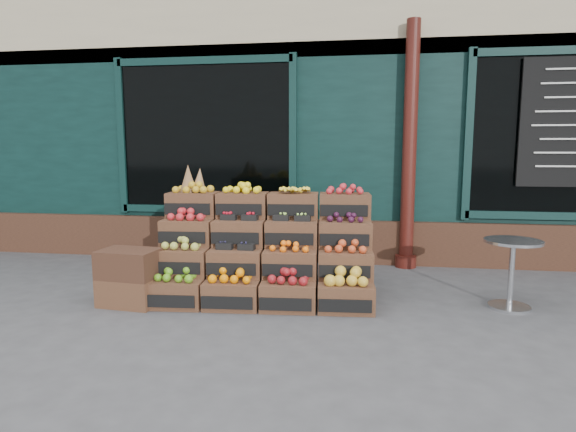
# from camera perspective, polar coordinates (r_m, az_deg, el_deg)

# --- Properties ---
(ground) EXTENTS (60.00, 60.00, 0.00)m
(ground) POSITION_cam_1_polar(r_m,az_deg,el_deg) (4.75, 1.15, -11.44)
(ground) COLOR #444446
(ground) RESTS_ON ground
(shop_facade) EXTENTS (12.00, 6.24, 4.80)m
(shop_facade) POSITION_cam_1_polar(r_m,az_deg,el_deg) (9.61, 5.26, 12.85)
(shop_facade) COLOR black
(shop_facade) RESTS_ON ground
(crate_display) EXTENTS (2.32, 1.24, 1.41)m
(crate_display) POSITION_cam_1_polar(r_m,az_deg,el_deg) (5.22, -2.73, -4.70)
(crate_display) COLOR #523220
(crate_display) RESTS_ON ground
(spare_crates) EXTENTS (0.61, 0.45, 0.57)m
(spare_crates) POSITION_cam_1_polar(r_m,az_deg,el_deg) (5.17, -18.26, -6.92)
(spare_crates) COLOR #523220
(spare_crates) RESTS_ON ground
(bistro_table) EXTENTS (0.55, 0.55, 0.69)m
(bistro_table) POSITION_cam_1_polar(r_m,az_deg,el_deg) (5.26, 24.99, -5.38)
(bistro_table) COLOR #BABCC2
(bistro_table) RESTS_ON ground
(shopkeeper) EXTENTS (0.72, 0.52, 1.81)m
(shopkeeper) POSITION_cam_1_polar(r_m,az_deg,el_deg) (7.41, -8.50, 2.66)
(shopkeeper) COLOR #13451D
(shopkeeper) RESTS_ON ground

